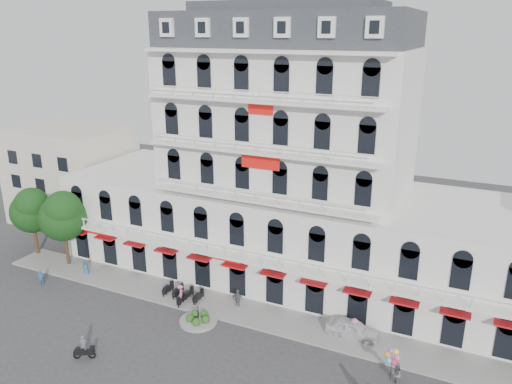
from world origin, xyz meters
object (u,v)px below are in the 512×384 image
at_px(parked_car, 352,329).
at_px(rider_west, 84,349).
at_px(balloon_vendor, 395,368).
at_px(rider_center, 180,294).

distance_m(parked_car, rider_west, 20.77).
relative_size(rider_west, balloon_vendor, 0.80).
height_order(parked_car, balloon_vendor, balloon_vendor).
height_order(parked_car, rider_center, rider_center).
relative_size(parked_car, balloon_vendor, 1.75).
distance_m(rider_west, rider_center, 9.83).
xyz_separation_m(rider_west, rider_center, (2.27, 9.56, 0.20)).
distance_m(parked_car, rider_center, 15.26).
bearing_deg(rider_center, balloon_vendor, 65.39).
bearing_deg(parked_car, rider_center, 95.53).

